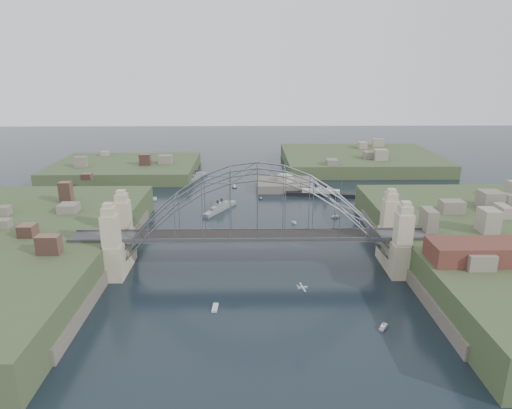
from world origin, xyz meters
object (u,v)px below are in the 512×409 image
object	(u,v)px
wharf_shed	(480,252)
naval_cruiser_far	(197,176)
bridge	(257,219)
ocean_liner	(321,194)
fort_island	(285,189)
naval_cruiser_near	(220,208)

from	to	relation	value
wharf_shed	naval_cruiser_far	world-z (taller)	wharf_shed
bridge	ocean_liner	bearing A→B (deg)	68.08
bridge	ocean_liner	world-z (taller)	bridge
fort_island	naval_cruiser_near	xyz separation A→B (m)	(-23.29, -26.45, 1.13)
ocean_liner	naval_cruiser_near	bearing A→B (deg)	-155.54
wharf_shed	naval_cruiser_near	size ratio (longest dim) A/B	1.26
naval_cruiser_near	bridge	bearing A→B (deg)	-75.47
wharf_shed	bridge	bearing A→B (deg)	162.35
fort_island	wharf_shed	distance (m)	90.48
naval_cruiser_far	ocean_liner	bearing A→B (deg)	-29.96
naval_cruiser_near	naval_cruiser_far	world-z (taller)	naval_cruiser_near
bridge	naval_cruiser_near	bearing A→B (deg)	104.53
fort_island	naval_cruiser_near	world-z (taller)	fort_island
bridge	naval_cruiser_far	bearing A→B (deg)	105.05
bridge	ocean_liner	size ratio (longest dim) A/B	3.43
naval_cruiser_near	ocean_liner	xyz separation A→B (m)	(35.27, 16.04, 0.13)
ocean_liner	fort_island	bearing A→B (deg)	139.02
wharf_shed	naval_cruiser_far	size ratio (longest dim) A/B	1.45
naval_cruiser_near	naval_cruiser_far	size ratio (longest dim) A/B	1.15
bridge	naval_cruiser_far	distance (m)	90.71
naval_cruiser_near	ocean_liner	distance (m)	38.75
naval_cruiser_far	ocean_liner	distance (m)	54.65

